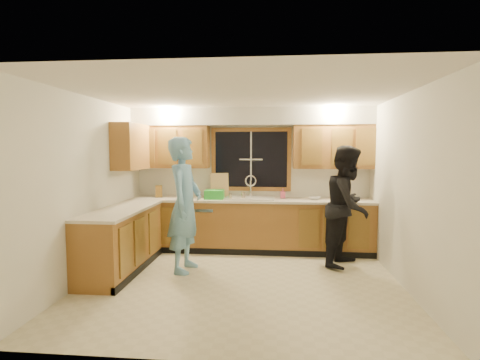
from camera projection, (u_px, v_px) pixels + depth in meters
name	position (u px, v px, depth m)	size (l,w,h in m)	color
floor	(241.00, 283.00, 5.01)	(4.20, 4.20, 0.00)	beige
ceiling	(242.00, 93.00, 4.80)	(4.20, 4.20, 0.00)	white
wall_back	(251.00, 179.00, 6.79)	(4.20, 4.20, 0.00)	silver
wall_left	(89.00, 188.00, 5.11)	(3.80, 3.80, 0.00)	silver
wall_right	(407.00, 192.00, 4.71)	(3.80, 3.80, 0.00)	silver
base_cabinets_back	(250.00, 226.00, 6.56)	(4.20, 0.60, 0.88)	#99642C
base_cabinets_left	(122.00, 241.00, 5.49)	(0.60, 1.90, 0.88)	#99642C
countertop_back	(250.00, 200.00, 6.51)	(4.20, 0.63, 0.04)	beige
countertop_left	(122.00, 210.00, 5.45)	(0.63, 1.90, 0.04)	beige
upper_cabinets_left	(171.00, 147.00, 6.72)	(1.35, 0.33, 0.75)	#99642C
upper_cabinets_right	(333.00, 147.00, 6.45)	(1.35, 0.33, 0.75)	#99642C
upper_cabinets_return	(131.00, 147.00, 6.15)	(0.33, 0.90, 0.75)	#99642C
soffit	(251.00, 117.00, 6.53)	(4.20, 0.35, 0.30)	beige
window_frame	(251.00, 159.00, 6.75)	(1.44, 0.03, 1.14)	black
sink	(250.00, 202.00, 6.53)	(0.86, 0.52, 0.57)	silver
dishwasher	(202.00, 227.00, 6.63)	(0.60, 0.56, 0.82)	silver
stove	(104.00, 251.00, 4.92)	(0.58, 0.75, 0.90)	silver
man	(185.00, 204.00, 5.45)	(0.72, 0.47, 1.96)	#6AA5C9
woman	(348.00, 206.00, 5.70)	(0.89, 0.70, 1.84)	black
knife_block	(159.00, 191.00, 6.74)	(0.12, 0.10, 0.22)	olive
cutting_board	(220.00, 185.00, 6.75)	(0.33, 0.02, 0.44)	#DAB070
dish_crate	(214.00, 194.00, 6.54)	(0.33, 0.31, 0.15)	green
soap_bottle	(283.00, 193.00, 6.61)	(0.08, 0.08, 0.17)	#F25C84
bowl	(315.00, 198.00, 6.45)	(0.19, 0.19, 0.05)	silver
can_left	(230.00, 197.00, 6.35)	(0.06, 0.06, 0.11)	beige
can_right	(243.00, 196.00, 6.40)	(0.07, 0.07, 0.13)	beige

